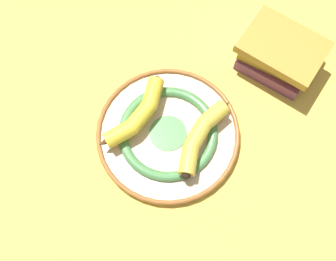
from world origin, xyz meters
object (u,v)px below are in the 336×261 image
banana_a (137,116)px  decorative_bowl (168,133)px  banana_b (201,135)px  book_stack (280,52)px

banana_a → decorative_bowl: bearing=-77.0°
banana_b → book_stack: 0.29m
banana_a → banana_b: same height
banana_a → banana_b: 0.15m
decorative_bowl → banana_a: banana_a is taller
book_stack → decorative_bowl: bearing=63.6°
decorative_bowl → banana_b: bearing=86.9°
decorative_bowl → book_stack: book_stack is taller
banana_b → book_stack: size_ratio=0.89×
banana_b → book_stack: (-0.24, 0.16, 0.00)m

